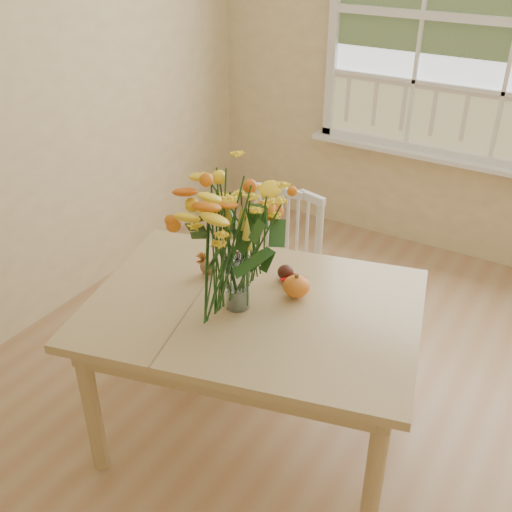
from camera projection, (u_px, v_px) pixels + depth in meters
The scene contains 8 objects.
floor at pixel (334, 488), 2.54m from camera, with size 4.00×4.50×0.01m, color #AD7E53.
wall_back at pixel (512, 58), 3.50m from camera, with size 4.00×0.02×2.70m, color #D0B885.
dining_table at pixel (254, 322), 2.50m from camera, with size 1.54×1.26×0.72m.
windsor_chair at pixel (280, 265), 3.15m from camera, with size 0.42×0.41×0.87m.
flower_vase at pixel (237, 233), 2.27m from camera, with size 0.47×0.47×0.56m.
pumpkin at pixel (296, 287), 2.48m from camera, with size 0.11×0.11×0.09m, color orange.
turkey_figurine at pixel (209, 267), 2.62m from camera, with size 0.09×0.08×0.10m.
dark_gourd at pixel (286, 273), 2.60m from camera, with size 0.13×0.09×0.06m.
Camera 1 is at (0.59, -1.61, 2.14)m, focal length 42.00 mm.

